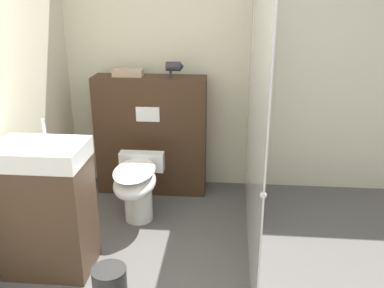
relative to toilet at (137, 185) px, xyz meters
name	(u,v)px	position (x,y,z in m)	size (l,w,h in m)	color
wall_back	(200,63)	(0.48, 0.88, 0.90)	(8.00, 0.06, 2.50)	beige
partition_panel	(151,135)	(0.02, 0.63, 0.23)	(1.06, 0.28, 1.16)	#3D2819
shower_glass	(254,126)	(0.96, -0.22, 0.62)	(0.04, 2.13, 1.95)	silver
toilet	(137,185)	(0.00, 0.00, 0.00)	(0.40, 0.64, 0.56)	white
sink_vanity	(47,208)	(-0.49, -0.70, 0.13)	(0.61, 0.43, 1.11)	#473323
hair_drier	(174,67)	(0.26, 0.64, 0.91)	(0.16, 0.09, 0.14)	#2D2D33
folded_towel	(128,73)	(-0.18, 0.63, 0.84)	(0.28, 0.15, 0.07)	tan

